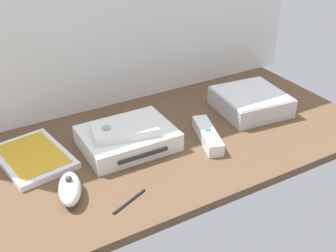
# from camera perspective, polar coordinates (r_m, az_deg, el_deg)

# --- Properties ---
(ground_plane) EXTENTS (1.00, 0.48, 0.02)m
(ground_plane) POSITION_cam_1_polar(r_m,az_deg,el_deg) (1.04, 0.00, -2.38)
(ground_plane) COLOR brown
(ground_plane) RESTS_ON ground
(game_console) EXTENTS (0.21, 0.17, 0.04)m
(game_console) POSITION_cam_1_polar(r_m,az_deg,el_deg) (1.00, -5.37, -1.62)
(game_console) COLOR white
(game_console) RESTS_ON ground_plane
(mini_computer) EXTENTS (0.19, 0.19, 0.05)m
(mini_computer) POSITION_cam_1_polar(r_m,az_deg,el_deg) (1.18, 10.89, 3.21)
(mini_computer) COLOR silver
(mini_computer) RESTS_ON ground_plane
(game_case) EXTENTS (0.16, 0.21, 0.02)m
(game_case) POSITION_cam_1_polar(r_m,az_deg,el_deg) (1.01, -17.44, -3.95)
(game_case) COLOR white
(game_case) RESTS_ON ground_plane
(remote_wand) EXTENTS (0.08, 0.15, 0.03)m
(remote_wand) POSITION_cam_1_polar(r_m,az_deg,el_deg) (1.03, 5.25, -1.23)
(remote_wand) COLOR white
(remote_wand) RESTS_ON ground_plane
(remote_nunchuk) EXTENTS (0.07, 0.11, 0.05)m
(remote_nunchuk) POSITION_cam_1_polar(r_m,az_deg,el_deg) (0.87, -12.89, -8.10)
(remote_nunchuk) COLOR white
(remote_nunchuk) RESTS_ON ground_plane
(remote_classic_pad) EXTENTS (0.16, 0.11, 0.02)m
(remote_classic_pad) POSITION_cam_1_polar(r_m,az_deg,el_deg) (0.98, -5.83, -0.48)
(remote_classic_pad) COLOR white
(remote_classic_pad) RESTS_ON game_console
(stylus_pen) EXTENTS (0.09, 0.04, 0.01)m
(stylus_pen) POSITION_cam_1_polar(r_m,az_deg,el_deg) (0.85, -5.15, -9.82)
(stylus_pen) COLOR black
(stylus_pen) RESTS_ON ground_plane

